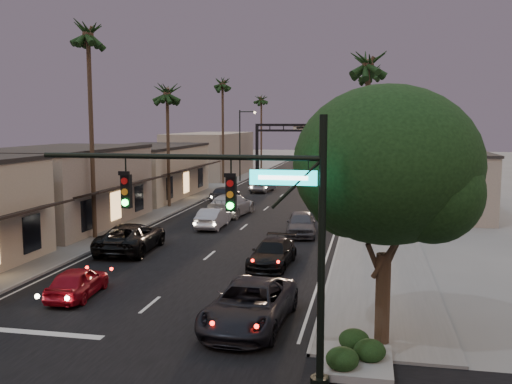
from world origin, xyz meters
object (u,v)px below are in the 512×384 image
at_px(curbside_near, 250,305).
at_px(palm_rb, 370,70).
at_px(palm_ra, 368,57).
at_px(oncoming_pickup, 132,237).
at_px(arch, 308,136).
at_px(palm_far, 261,97).
at_px(oncoming_silver, 213,218).
at_px(corner_tree, 389,171).
at_px(streetlight_right, 350,145).
at_px(curbside_black, 273,253).
at_px(traffic_signal, 255,211).
at_px(palm_rc, 370,99).
at_px(streetlight_left, 242,140).
at_px(oncoming_red, 77,282).
at_px(palm_lc, 167,88).
at_px(palm_lb, 88,28).
at_px(palm_ld, 222,81).

bearing_deg(curbside_near, palm_rb, 87.18).
distance_m(palm_ra, oncoming_pickup, 17.76).
height_order(arch, curbside_near, arch).
bearing_deg(palm_far, oncoming_silver, -83.03).
distance_m(corner_tree, streetlight_right, 37.64).
relative_size(oncoming_pickup, curbside_black, 1.25).
bearing_deg(traffic_signal, curbside_black, 97.49).
bearing_deg(palm_rc, palm_ra, -90.00).
bearing_deg(streetlight_left, streetlight_right, -43.21).
distance_m(oncoming_silver, curbside_near, 19.95).
relative_size(palm_ra, palm_rb, 0.93).
bearing_deg(oncoming_red, palm_ra, -136.73).
distance_m(arch, streetlight_right, 25.94).
xyz_separation_m(oncoming_silver, curbside_black, (6.03, -9.92, -0.03)).
height_order(palm_ra, palm_rc, palm_ra).
relative_size(arch, curbside_near, 2.57).
bearing_deg(palm_far, corner_tree, -75.86).
xyz_separation_m(palm_ra, curbside_near, (-4.01, -15.57, -10.62)).
height_order(streetlight_right, palm_rc, palm_rc).
distance_m(streetlight_right, streetlight_left, 18.99).
relative_size(traffic_signal, palm_ra, 0.64).
bearing_deg(palm_rc, palm_lc, -121.56).
distance_m(streetlight_right, oncoming_silver, 20.45).
distance_m(arch, palm_rc, 11.59).
bearing_deg(oncoming_red, palm_lc, -83.81).
xyz_separation_m(palm_lb, palm_ld, (0.00, 33.00, -0.97)).
distance_m(palm_far, curbside_near, 71.55).
bearing_deg(traffic_signal, streetlight_left, 103.14).
relative_size(streetlight_left, palm_rb, 0.63).
relative_size(palm_far, oncoming_pickup, 2.19).
relative_size(palm_ra, curbside_black, 2.73).
bearing_deg(streetlight_right, corner_tree, -86.11).
relative_size(curbside_near, curbside_black, 1.22).
xyz_separation_m(oncoming_red, oncoming_silver, (1.40, 16.83, 0.05)).
xyz_separation_m(streetlight_left, palm_rb, (15.52, -14.00, 7.09)).
distance_m(palm_ra, curbside_black, 13.49).
relative_size(streetlight_right, streetlight_left, 1.00).
bearing_deg(traffic_signal, palm_rb, 85.84).
distance_m(traffic_signal, streetlight_right, 41.02).
distance_m(streetlight_left, palm_lb, 36.93).
height_order(palm_ld, oncoming_pickup, palm_ld).
bearing_deg(oncoming_silver, palm_ld, -76.75).
height_order(palm_far, oncoming_silver, palm_far).
distance_m(oncoming_pickup, curbside_black, 8.94).
bearing_deg(palm_lb, streetlight_left, 87.33).
height_order(streetlight_right, palm_rb, palm_rb).
distance_m(palm_far, oncoming_red, 68.62).
xyz_separation_m(palm_far, curbside_near, (12.89, -69.57, -10.62)).
bearing_deg(palm_far, palm_ld, -90.75).
bearing_deg(streetlight_right, palm_ra, -85.43).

